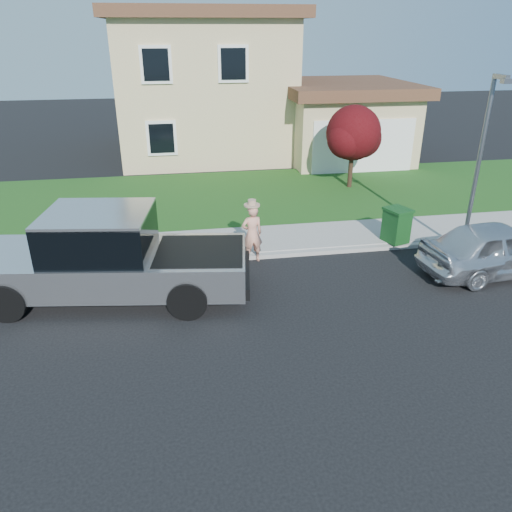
{
  "coord_description": "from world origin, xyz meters",
  "views": [
    {
      "loc": [
        -1.78,
        -9.81,
        5.98
      ],
      "look_at": [
        -0.05,
        0.47,
        1.2
      ],
      "focal_mm": 35.0,
      "sensor_mm": 36.0,
      "label": 1
    }
  ],
  "objects_px": {
    "ornamental_tree": "(354,135)",
    "trash_bin": "(396,225)",
    "pickup_truck": "(108,258)",
    "sedan": "(499,248)",
    "woman": "(252,233)",
    "street_lamp": "(481,159)"
  },
  "relations": [
    {
      "from": "ornamental_tree",
      "to": "sedan",
      "type": "bearing_deg",
      "value": -81.09
    },
    {
      "from": "pickup_truck",
      "to": "street_lamp",
      "type": "distance_m",
      "value": 9.92
    },
    {
      "from": "woman",
      "to": "sedan",
      "type": "relative_size",
      "value": 0.43
    },
    {
      "from": "trash_bin",
      "to": "street_lamp",
      "type": "bearing_deg",
      "value": -50.14
    },
    {
      "from": "pickup_truck",
      "to": "ornamental_tree",
      "type": "height_order",
      "value": "ornamental_tree"
    },
    {
      "from": "woman",
      "to": "trash_bin",
      "type": "xyz_separation_m",
      "value": [
        4.39,
        0.35,
        -0.18
      ]
    },
    {
      "from": "woman",
      "to": "sedan",
      "type": "distance_m",
      "value": 6.53
    },
    {
      "from": "woman",
      "to": "ornamental_tree",
      "type": "height_order",
      "value": "ornamental_tree"
    },
    {
      "from": "pickup_truck",
      "to": "ornamental_tree",
      "type": "bearing_deg",
      "value": 49.3
    },
    {
      "from": "trash_bin",
      "to": "street_lamp",
      "type": "relative_size",
      "value": 0.21
    },
    {
      "from": "ornamental_tree",
      "to": "street_lamp",
      "type": "relative_size",
      "value": 0.65
    },
    {
      "from": "pickup_truck",
      "to": "sedan",
      "type": "xyz_separation_m",
      "value": [
        9.95,
        -0.38,
        -0.31
      ]
    },
    {
      "from": "street_lamp",
      "to": "sedan",
      "type": "bearing_deg",
      "value": -79.41
    },
    {
      "from": "trash_bin",
      "to": "ornamental_tree",
      "type": "bearing_deg",
      "value": 64.85
    },
    {
      "from": "woman",
      "to": "trash_bin",
      "type": "bearing_deg",
      "value": 176.33
    },
    {
      "from": "trash_bin",
      "to": "street_lamp",
      "type": "distance_m",
      "value": 2.89
    },
    {
      "from": "pickup_truck",
      "to": "sedan",
      "type": "distance_m",
      "value": 9.96
    },
    {
      "from": "ornamental_tree",
      "to": "trash_bin",
      "type": "bearing_deg",
      "value": -96.25
    },
    {
      "from": "ornamental_tree",
      "to": "street_lamp",
      "type": "distance_m",
      "value": 6.91
    },
    {
      "from": "sedan",
      "to": "street_lamp",
      "type": "relative_size",
      "value": 0.84
    },
    {
      "from": "woman",
      "to": "street_lamp",
      "type": "height_order",
      "value": "street_lamp"
    },
    {
      "from": "ornamental_tree",
      "to": "trash_bin",
      "type": "height_order",
      "value": "ornamental_tree"
    }
  ]
}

